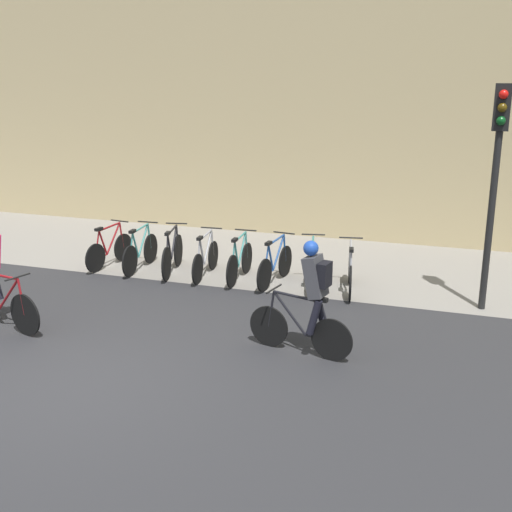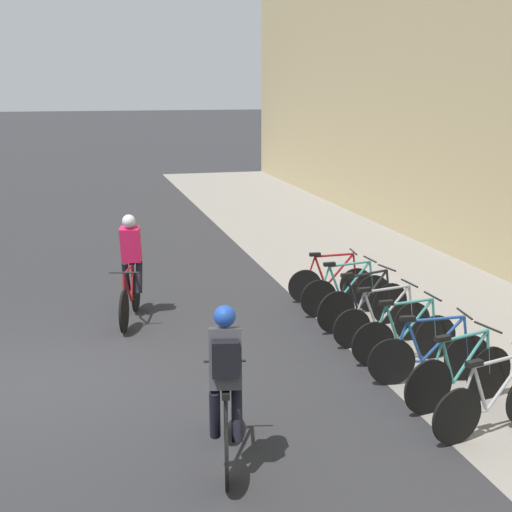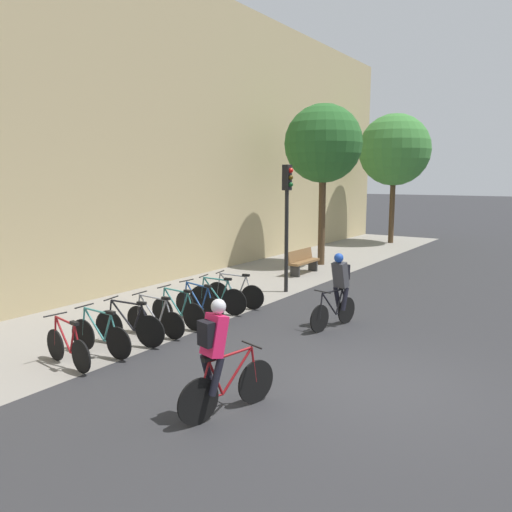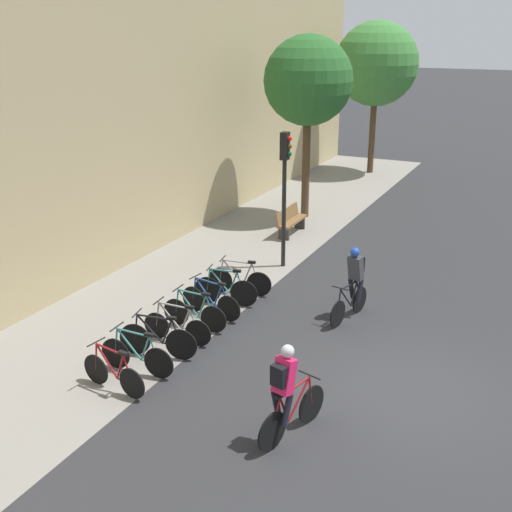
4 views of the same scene
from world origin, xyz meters
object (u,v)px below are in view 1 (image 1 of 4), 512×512
Objects in this scene: parked_bike_0 at (109,249)px; parked_bike_3 at (206,259)px; traffic_light_pole at (497,158)px; parked_bike_5 at (275,265)px; cyclist_grey at (311,295)px; parked_bike_2 at (172,254)px; parked_bike_4 at (240,261)px; parked_bike_7 at (350,272)px; parked_bike_1 at (140,252)px; parked_bike_6 at (312,267)px.

parked_bike_0 is 2.24m from parked_bike_3.
parked_bike_5 is at bearing 177.10° from traffic_light_pole.
parked_bike_2 is (-3.70, 3.07, -0.54)m from cyclist_grey.
parked_bike_2 is 2.24m from parked_bike_5.
cyclist_grey reaches higher than parked_bike_3.
parked_bike_7 is at bearing -0.01° from parked_bike_4.
parked_bike_5 is (0.75, -0.00, -0.00)m from parked_bike_4.
cyclist_grey is 4.15m from traffic_light_pole.
parked_bike_4 is (2.99, 0.00, 0.01)m from parked_bike_0.
parked_bike_5 reaches higher than parked_bike_0.
parked_bike_1 is 2.24m from parked_bike_4.
parked_bike_0 is 0.96× the size of parked_bike_4.
parked_bike_3 is 1.01× the size of parked_bike_6.
parked_bike_6 is (2.99, 0.00, -0.00)m from parked_bike_2.
traffic_light_pole is at bearing -2.45° from parked_bike_4.
parked_bike_7 reaches higher than parked_bike_1.
parked_bike_0 is at bearing 180.00° from parked_bike_7.
parked_bike_1 is 1.03× the size of parked_bike_4.
parked_bike_6 is 3.90m from traffic_light_pole.
parked_bike_5 is at bearing 115.48° from cyclist_grey.
parked_bike_5 is at bearing -179.85° from parked_bike_6.
parked_bike_6 is at bearing 0.04° from parked_bike_4.
parked_bike_2 is 1.01× the size of parked_bike_5.
parked_bike_6 is at bearing 0.02° from parked_bike_1.
parked_bike_7 reaches higher than parked_bike_3.
traffic_light_pole reaches higher than parked_bike_0.
parked_bike_4 is (2.24, 0.00, -0.00)m from parked_bike_1.
parked_bike_4 is 0.42× the size of traffic_light_pole.
parked_bike_3 is at bearing -179.94° from parked_bike_6.
parked_bike_4 is 1.00× the size of parked_bike_6.
parked_bike_5 is 0.43× the size of traffic_light_pole.
parked_bike_2 reaches higher than parked_bike_4.
parked_bike_1 is (-4.45, 3.07, -0.55)m from cyclist_grey.
parked_bike_2 is at bearing 179.97° from parked_bike_5.
cyclist_grey is at bearing -54.27° from parked_bike_4.
parked_bike_0 is 4.48m from parked_bike_6.
cyclist_grey is at bearing -130.39° from traffic_light_pole.
parked_bike_6 reaches higher than parked_bike_5.
cyclist_grey reaches higher than parked_bike_4.
parked_bike_6 is (1.49, 0.00, 0.02)m from parked_bike_4.
cyclist_grey reaches higher than parked_bike_1.
parked_bike_1 is at bearing 179.97° from parked_bike_3.
traffic_light_pole is at bearing -1.65° from parked_bike_1.
parked_bike_6 is at bearing 0.15° from parked_bike_5.
parked_bike_1 is at bearing 179.99° from parked_bike_5.
parked_bike_7 is (1.50, 0.00, 0.01)m from parked_bike_5.
parked_bike_2 is at bearing 179.90° from parked_bike_3.
cyclist_grey is 3.12m from parked_bike_7.
cyclist_grey reaches higher than parked_bike_0.
parked_bike_7 reaches higher than parked_bike_5.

